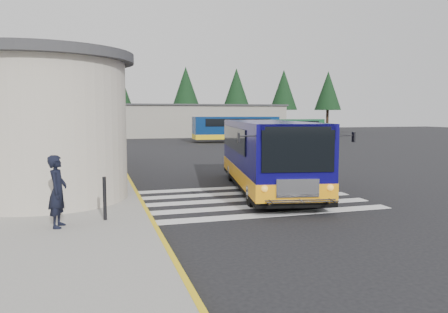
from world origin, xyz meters
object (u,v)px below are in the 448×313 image
object	(u,v)px
pedestrian_a	(58,191)
far_bus_b	(290,129)
bollard	(105,198)
far_bus_a	(235,128)
transit_bus	(267,158)
pedestrian_b	(104,177)

from	to	relation	value
pedestrian_a	far_bus_b	bearing A→B (deg)	-23.38
bollard	far_bus_a	world-z (taller)	far_bus_a
transit_bus	far_bus_b	size ratio (longest dim) A/B	1.19
pedestrian_b	bollard	xyz separation A→B (m)	(-0.05, -2.93, -0.16)
bollard	far_bus_b	xyz separation A→B (m)	(20.24, 31.32, 0.60)
transit_bus	bollard	bearing A→B (deg)	-137.98
pedestrian_b	bollard	distance (m)	2.93
bollard	far_bus_a	bearing A→B (deg)	66.06
pedestrian_a	pedestrian_b	distance (m)	3.57
bollard	pedestrian_a	bearing A→B (deg)	-158.80
transit_bus	bollard	size ratio (longest dim) A/B	8.43
transit_bus	pedestrian_a	distance (m)	8.49
pedestrian_a	far_bus_a	world-z (taller)	far_bus_a
transit_bus	pedestrian_b	distance (m)	6.26
pedestrian_a	bollard	world-z (taller)	pedestrian_a
bollard	transit_bus	bearing A→B (deg)	31.22
transit_bus	pedestrian_a	world-z (taller)	transit_bus
pedestrian_b	far_bus_b	size ratio (longest dim) A/B	0.18
bollard	far_bus_a	xyz separation A→B (m)	(14.16, 31.90, 0.77)
pedestrian_a	transit_bus	bearing A→B (deg)	-49.65
pedestrian_b	far_bus_a	distance (m)	32.24
pedestrian_a	far_bus_a	bearing A→B (deg)	-14.76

